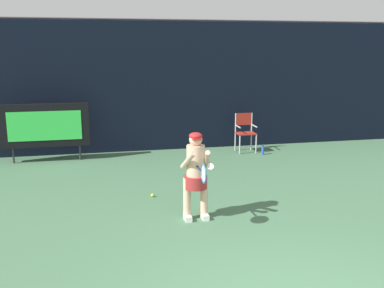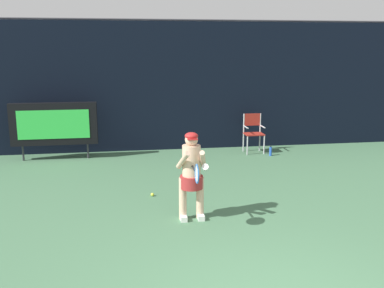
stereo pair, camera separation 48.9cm
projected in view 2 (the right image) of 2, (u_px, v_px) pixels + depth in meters
name	position (u px, v px, depth m)	size (l,w,h in m)	color
backdrop_screen	(179.00, 86.00, 12.53)	(18.00, 0.12, 3.66)	black
scoreboard	(54.00, 124.00, 11.47)	(2.20, 0.21, 1.50)	black
umpire_chair	(253.00, 131.00, 12.35)	(0.52, 0.44, 1.08)	#B7B7BC
water_bottle	(271.00, 151.00, 12.05)	(0.07, 0.07, 0.27)	blue
tennis_player	(192.00, 172.00, 7.47)	(0.53, 0.59, 1.51)	white
tennis_racket	(197.00, 173.00, 6.89)	(0.03, 0.60, 0.31)	black
tennis_ball_loose	(152.00, 195.00, 8.78)	(0.07, 0.07, 0.07)	#CCDB3D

